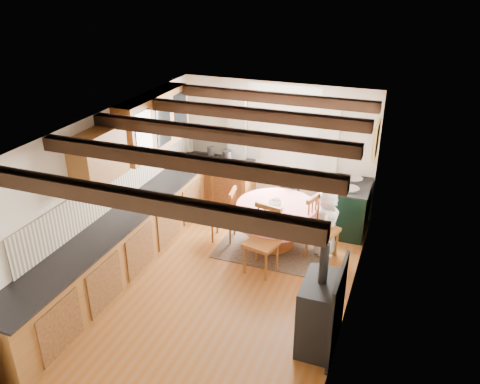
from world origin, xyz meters
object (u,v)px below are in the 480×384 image
at_px(aga_range, 350,207).
at_px(child_far, 290,196).
at_px(child_right, 327,222).
at_px(cup, 277,201).
at_px(chair_near, 261,241).
at_px(chair_left, 223,214).
at_px(chair_right, 323,229).
at_px(dining_table, 276,226).
at_px(cast_iron_stove, 321,296).

xyz_separation_m(aga_range, child_far, (-1.02, -0.17, 0.12)).
relative_size(aga_range, child_far, 0.85).
xyz_separation_m(aga_range, child_right, (-0.23, -0.90, 0.13)).
bearing_deg(child_far, cup, 91.40).
xyz_separation_m(chair_near, aga_range, (1.04, 1.75, -0.09)).
bearing_deg(child_right, chair_left, 96.36).
bearing_deg(cup, aga_range, 41.91).
distance_m(chair_right, cup, 0.85).
bearing_deg(cup, child_right, 3.20).
height_order(chair_near, chair_left, chair_near).
relative_size(dining_table, cup, 13.94).
height_order(chair_near, cup, chair_near).
bearing_deg(chair_left, child_right, 87.29).
xyz_separation_m(chair_near, chair_right, (0.78, 0.70, -0.01)).
height_order(cast_iron_stove, child_far, cast_iron_stove).
xyz_separation_m(child_far, child_right, (0.79, -0.72, 0.01)).
distance_m(chair_left, child_right, 1.71).
bearing_deg(chair_right, dining_table, 103.02).
relative_size(dining_table, aga_range, 1.35).
bearing_deg(aga_range, dining_table, -136.34).
relative_size(chair_right, child_right, 0.91).
height_order(chair_left, aga_range, chair_left).
relative_size(chair_near, child_right, 0.93).
bearing_deg(dining_table, chair_left, -175.88).
xyz_separation_m(dining_table, child_far, (0.01, 0.82, 0.17)).
xyz_separation_m(dining_table, cup, (-0.01, 0.05, 0.43)).
bearing_deg(aga_range, cup, -138.09).
height_order(dining_table, cast_iron_stove, cast_iron_stove).
height_order(chair_near, child_right, child_right).
height_order(dining_table, cup, cup).
relative_size(dining_table, chair_near, 1.22).
bearing_deg(chair_near, aga_range, 71.51).
xyz_separation_m(aga_range, cup, (-1.05, -0.94, 0.38)).
xyz_separation_m(aga_range, cast_iron_stove, (0.11, -3.00, 0.28)).
bearing_deg(dining_table, child_far, 88.99).
bearing_deg(cast_iron_stove, chair_left, 136.34).
distance_m(dining_table, aga_range, 1.43).
bearing_deg(aga_range, child_right, -104.44).
relative_size(chair_left, child_far, 0.83).
relative_size(chair_left, cup, 10.09).
distance_m(aga_range, cast_iron_stove, 3.02).
bearing_deg(chair_near, dining_table, 102.12).
bearing_deg(chair_right, cup, 99.66).
bearing_deg(dining_table, aga_range, 43.66).
distance_m(dining_table, chair_left, 0.90).
height_order(chair_right, cast_iron_stove, cast_iron_stove).
bearing_deg(chair_right, child_far, 58.38).
height_order(chair_right, cup, chair_right).
xyz_separation_m(chair_left, chair_right, (1.67, 0.01, 0.06)).
relative_size(dining_table, chair_right, 1.23).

